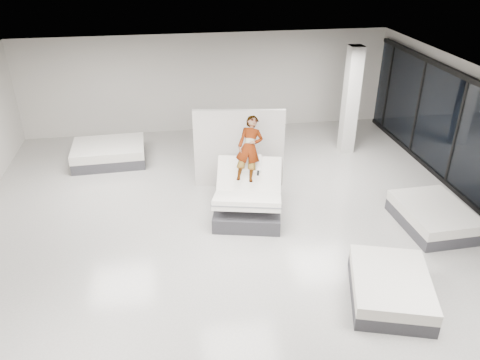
{
  "coord_description": "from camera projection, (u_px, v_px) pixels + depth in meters",
  "views": [
    {
      "loc": [
        -1.32,
        -8.03,
        5.99
      ],
      "look_at": [
        0.18,
        1.24,
        1.0
      ],
      "focal_mm": 35.0,
      "sensor_mm": 36.0,
      "label": 1
    }
  ],
  "objects": [
    {
      "name": "remote",
      "position": [
        258.0,
        173.0,
        10.74
      ],
      "size": [
        0.08,
        0.15,
        0.08
      ],
      "primitive_type": "cube",
      "rotation": [
        0.35,
        0.0,
        -0.23
      ],
      "color": "black",
      "rests_on": "person"
    },
    {
      "name": "flat_bed_left_far",
      "position": [
        109.0,
        153.0,
        13.65
      ],
      "size": [
        2.07,
        1.58,
        0.56
      ],
      "color": "#39393E",
      "rests_on": "floor"
    },
    {
      "name": "divider_panel",
      "position": [
        239.0,
        149.0,
        12.03
      ],
      "size": [
        2.31,
        0.44,
        2.11
      ],
      "primitive_type": "cube",
      "rotation": [
        0.0,
        0.0,
        -0.14
      ],
      "color": "silver",
      "rests_on": "floor"
    },
    {
      "name": "flat_bed_right_near",
      "position": [
        390.0,
        288.0,
        8.53
      ],
      "size": [
        1.84,
        2.14,
        0.5
      ],
      "color": "#39393E",
      "rests_on": "floor"
    },
    {
      "name": "hero_bed",
      "position": [
        248.0,
        198.0,
        11.09
      ],
      "size": [
        1.94,
        2.32,
        1.33
      ],
      "color": "#39393E",
      "rests_on": "floor"
    },
    {
      "name": "flat_bed_right_far",
      "position": [
        433.0,
        216.0,
        10.65
      ],
      "size": [
        1.45,
        1.9,
        0.51
      ],
      "color": "#39393E",
      "rests_on": "floor"
    },
    {
      "name": "person",
      "position": [
        249.0,
        159.0,
        10.98
      ],
      "size": [
        0.9,
        1.59,
        1.21
      ],
      "primitive_type": "imported",
      "rotation": [
        0.96,
        0.0,
        -0.23
      ],
      "color": "slate",
      "rests_on": "hero_bed"
    },
    {
      "name": "column",
      "position": [
        351.0,
        101.0,
        13.73
      ],
      "size": [
        0.4,
        0.4,
        3.2
      ],
      "primitive_type": "cube",
      "color": "beige",
      "rests_on": "floor"
    },
    {
      "name": "room",
      "position": [
        241.0,
        183.0,
        9.24
      ],
      "size": [
        14.0,
        14.04,
        3.2
      ],
      "color": "beige",
      "rests_on": "ground"
    }
  ]
}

